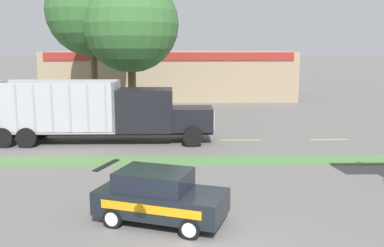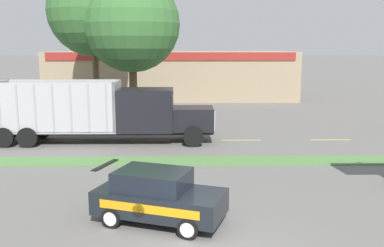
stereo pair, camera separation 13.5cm
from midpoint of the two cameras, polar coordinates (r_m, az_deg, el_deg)
name	(u,v)px [view 2 (the right image)]	position (r m, az deg, el deg)	size (l,w,h in m)	color
grass_verge	(194,161)	(20.91, 0.46, -5.01)	(120.00, 1.68, 0.06)	#517F42
centre_line_3	(60,141)	(26.65, -17.02, -2.21)	(2.40, 0.14, 0.01)	yellow
centre_line_4	(151,140)	(25.68, -5.36, -2.26)	(2.40, 0.14, 0.01)	yellow
centre_line_5	(241,140)	(25.84, 6.68, -2.21)	(2.40, 0.14, 0.01)	yellow
centre_line_6	(330,140)	(27.08, 18.08, -2.08)	(2.40, 0.14, 0.01)	yellow
dump_truck_mid	(125,114)	(25.10, -8.75, 1.27)	(12.36, 2.78, 3.60)	black
rally_car	(158,196)	(13.71, -4.29, -9.60)	(4.41, 3.09, 1.72)	black
store_building_backdrop	(173,74)	(48.66, -2.49, 6.61)	(25.96, 12.10, 5.07)	#9E896B
tree_behind_left	(94,8)	(37.83, -12.89, 14.75)	(5.52, 5.52, 12.34)	brown
tree_behind_centre	(93,1)	(33.06, -12.97, 15.59)	(6.64, 6.64, 13.11)	brown
tree_behind_right	(132,14)	(31.04, -7.94, 14.23)	(6.75, 6.75, 12.17)	brown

